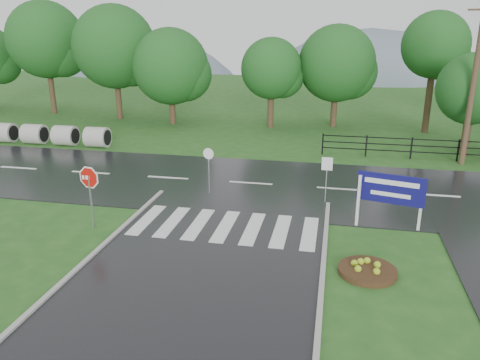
# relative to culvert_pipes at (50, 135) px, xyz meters

# --- Properties ---
(ground) EXTENTS (120.00, 120.00, 0.00)m
(ground) POSITION_rel_culvert_pipes_xyz_m (13.39, -15.00, -0.60)
(ground) COLOR #24551C
(ground) RESTS_ON ground
(main_road) EXTENTS (90.00, 8.00, 0.04)m
(main_road) POSITION_rel_culvert_pipes_xyz_m (13.39, -5.00, -0.60)
(main_road) COLOR black
(main_road) RESTS_ON ground
(crosswalk) EXTENTS (6.50, 2.80, 0.02)m
(crosswalk) POSITION_rel_culvert_pipes_xyz_m (13.39, -10.00, -0.54)
(crosswalk) COLOR silver
(crosswalk) RESTS_ON ground
(fence_west) EXTENTS (9.58, 0.08, 1.20)m
(fence_west) POSITION_rel_culvert_pipes_xyz_m (21.14, 1.00, 0.12)
(fence_west) COLOR black
(fence_west) RESTS_ON ground
(hills) EXTENTS (102.00, 48.00, 48.00)m
(hills) POSITION_rel_culvert_pipes_xyz_m (16.88, 50.00, -16.14)
(hills) COLOR slate
(hills) RESTS_ON ground
(treeline) EXTENTS (83.20, 5.20, 10.00)m
(treeline) POSITION_rel_culvert_pipes_xyz_m (14.39, 9.00, -0.60)
(treeline) COLOR #174C1B
(treeline) RESTS_ON ground
(culvert_pipes) EXTENTS (7.60, 1.20, 1.20)m
(culvert_pipes) POSITION_rel_culvert_pipes_xyz_m (0.00, 0.00, 0.00)
(culvert_pipes) COLOR #9E9B93
(culvert_pipes) RESTS_ON ground
(stop_sign) EXTENTS (1.07, 0.22, 2.43)m
(stop_sign) POSITION_rel_culvert_pipes_xyz_m (8.77, -10.96, 1.11)
(stop_sign) COLOR #939399
(stop_sign) RESTS_ON ground
(estate_billboard) EXTENTS (2.25, 0.63, 2.02)m
(estate_billboard) POSITION_rel_culvert_pipes_xyz_m (19.06, -8.91, 0.79)
(estate_billboard) COLOR silver
(estate_billboard) RESTS_ON ground
(flower_bed) EXTENTS (1.69, 1.69, 0.34)m
(flower_bed) POSITION_rel_culvert_pipes_xyz_m (18.21, -12.36, -0.47)
(flower_bed) COLOR #332111
(flower_bed) RESTS_ON ground
(reg_sign_small) EXTENTS (0.43, 0.06, 1.95)m
(reg_sign_small) POSITION_rel_culvert_pipes_xyz_m (16.81, -6.83, 0.80)
(reg_sign_small) COLOR #939399
(reg_sign_small) RESTS_ON ground
(reg_sign_round) EXTENTS (0.47, 0.11, 2.05)m
(reg_sign_round) POSITION_rel_culvert_pipes_xyz_m (11.90, -6.73, 0.72)
(reg_sign_round) COLOR #939399
(reg_sign_round) RESTS_ON ground
(utility_pole_east) EXTENTS (1.45, 0.46, 8.29)m
(utility_pole_east) POSITION_rel_culvert_pipes_xyz_m (23.64, 0.50, 3.61)
(utility_pole_east) COLOR #473523
(utility_pole_east) RESTS_ON ground
(entrance_tree_left) EXTENTS (3.86, 3.86, 5.62)m
(entrance_tree_left) POSITION_rel_culvert_pipes_xyz_m (24.18, 2.50, 3.06)
(entrance_tree_left) COLOR #3D2B1C
(entrance_tree_left) RESTS_ON ground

